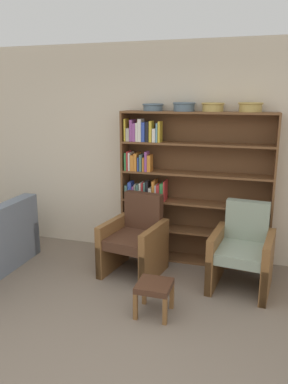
{
  "coord_description": "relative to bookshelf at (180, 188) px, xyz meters",
  "views": [
    {
      "loc": [
        0.96,
        -2.1,
        2.09
      ],
      "look_at": [
        -0.33,
        2.14,
        0.95
      ],
      "focal_mm": 35.0,
      "sensor_mm": 36.0,
      "label": 1
    }
  ],
  "objects": [
    {
      "name": "bowl_stoneware",
      "position": [
        0.03,
        -0.01,
        1.02
      ],
      "size": [
        0.27,
        0.27,
        0.11
      ],
      "color": "slate",
      "rests_on": "bookshelf"
    },
    {
      "name": "bowl_olive",
      "position": [
        0.8,
        -0.01,
        1.02
      ],
      "size": [
        0.28,
        0.28,
        0.11
      ],
      "color": "tan",
      "rests_on": "bookshelf"
    },
    {
      "name": "wall_back",
      "position": [
        -0.05,
        0.18,
        0.42
      ],
      "size": [
        12.0,
        0.06,
        2.75
      ],
      "color": "beige",
      "rests_on": "ground"
    },
    {
      "name": "bowl_slate",
      "position": [
        0.37,
        -0.01,
        1.02
      ],
      "size": [
        0.27,
        0.27,
        0.1
      ],
      "color": "tan",
      "rests_on": "bookshelf"
    },
    {
      "name": "bowl_cream",
      "position": [
        -0.36,
        -0.01,
        1.01
      ],
      "size": [
        0.26,
        0.26,
        0.09
      ],
      "color": "slate",
      "rests_on": "bookshelf"
    },
    {
      "name": "armchair_leather",
      "position": [
        -0.42,
        -0.54,
        -0.54
      ],
      "size": [
        0.75,
        0.78,
        0.94
      ],
      "rotation": [
        0.0,
        0.0,
        2.97
      ],
      "color": "brown",
      "rests_on": "ground"
    },
    {
      "name": "armchair_cushioned",
      "position": [
        0.83,
        -0.54,
        -0.54
      ],
      "size": [
        0.71,
        0.75,
        0.94
      ],
      "rotation": [
        0.0,
        0.0,
        3.03
      ],
      "color": "brown",
      "rests_on": "ground"
    },
    {
      "name": "footstool",
      "position": [
        0.04,
        -1.37,
        -0.69
      ],
      "size": [
        0.33,
        0.33,
        0.33
      ],
      "color": "brown",
      "rests_on": "ground"
    },
    {
      "name": "bookshelf",
      "position": [
        0.0,
        0.0,
        0.0
      ],
      "size": [
        1.88,
        0.3,
        1.91
      ],
      "color": "brown",
      "rests_on": "ground"
    }
  ]
}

